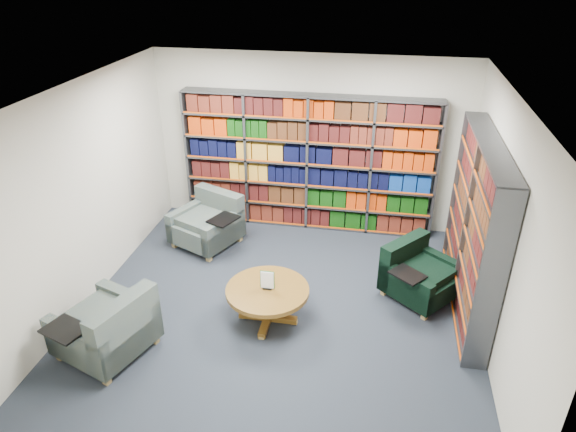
% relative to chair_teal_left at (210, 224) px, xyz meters
% --- Properties ---
extents(room_shell, '(5.02, 5.02, 2.82)m').
position_rel_chair_teal_left_xyz_m(room_shell, '(1.41, -1.48, 1.08)').
color(room_shell, black).
rests_on(room_shell, ground).
extents(bookshelf_back, '(4.00, 0.28, 2.20)m').
position_rel_chair_teal_left_xyz_m(bookshelf_back, '(1.41, 0.86, 0.78)').
color(bookshelf_back, '#47494F').
rests_on(bookshelf_back, ground).
extents(bookshelf_right, '(0.28, 2.50, 2.20)m').
position_rel_chair_teal_left_xyz_m(bookshelf_right, '(3.76, -0.88, 0.78)').
color(bookshelf_right, '#47494F').
rests_on(bookshelf_right, ground).
extents(chair_teal_left, '(1.18, 1.16, 0.80)m').
position_rel_chair_teal_left_xyz_m(chair_teal_left, '(0.00, 0.00, 0.00)').
color(chair_teal_left, '#021A3A').
rests_on(chair_teal_left, ground).
extents(chair_green_right, '(1.15, 1.15, 0.75)m').
position_rel_chair_teal_left_xyz_m(chair_green_right, '(3.15, -0.83, -0.02)').
color(chair_green_right, black).
rests_on(chair_green_right, ground).
extents(chair_teal_front, '(1.16, 1.21, 0.83)m').
position_rel_chair_teal_left_xyz_m(chair_teal_front, '(-0.30, -2.65, 0.01)').
color(chair_teal_front, '#021A3A').
rests_on(chair_teal_front, ground).
extents(coffee_table, '(1.03, 1.03, 0.72)m').
position_rel_chair_teal_left_xyz_m(coffee_table, '(1.32, -1.74, 0.06)').
color(coffee_table, brown).
rests_on(coffee_table, ground).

